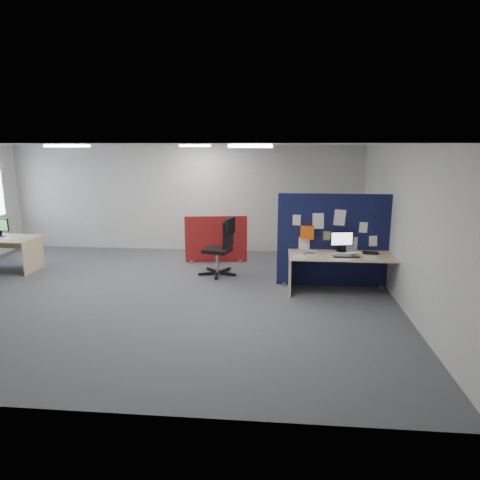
# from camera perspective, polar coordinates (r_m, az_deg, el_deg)

# --- Properties ---
(floor) EXTENTS (9.00, 9.00, 0.00)m
(floor) POSITION_cam_1_polar(r_m,az_deg,el_deg) (8.10, -12.49, -7.12)
(floor) COLOR #4C4E53
(floor) RESTS_ON ground
(ceiling) EXTENTS (9.00, 7.00, 0.02)m
(ceiling) POSITION_cam_1_polar(r_m,az_deg,el_deg) (7.64, -13.46, 12.33)
(ceiling) COLOR white
(ceiling) RESTS_ON wall_back
(wall_back) EXTENTS (9.00, 0.02, 2.70)m
(wall_back) POSITION_cam_1_polar(r_m,az_deg,el_deg) (11.10, -7.38, 5.54)
(wall_back) COLOR silver
(wall_back) RESTS_ON floor
(wall_front) EXTENTS (9.00, 0.02, 2.70)m
(wall_front) POSITION_cam_1_polar(r_m,az_deg,el_deg) (4.65, -26.36, -5.45)
(wall_front) COLOR silver
(wall_front) RESTS_ON floor
(wall_right) EXTENTS (0.02, 7.00, 2.70)m
(wall_right) POSITION_cam_1_polar(r_m,az_deg,el_deg) (7.66, 20.98, 1.68)
(wall_right) COLOR silver
(wall_right) RESTS_ON floor
(ceiling_lights) EXTENTS (4.10, 4.10, 0.04)m
(ceiling_lights) POSITION_cam_1_polar(r_m,az_deg,el_deg) (8.19, -9.68, 12.27)
(ceiling_lights) COLOR white
(ceiling_lights) RESTS_ON ceiling
(navy_divider) EXTENTS (2.18, 0.30, 1.79)m
(navy_divider) POSITION_cam_1_polar(r_m,az_deg,el_deg) (8.36, 12.37, -0.09)
(navy_divider) COLOR #100F37
(navy_divider) RESTS_ON floor
(main_desk) EXTENTS (1.95, 0.87, 0.73)m
(main_desk) POSITION_cam_1_polar(r_m,az_deg,el_deg) (8.12, 13.36, -2.92)
(main_desk) COLOR #DDB38D
(main_desk) RESTS_ON floor
(monitor_main) EXTENTS (0.43, 0.18, 0.38)m
(monitor_main) POSITION_cam_1_polar(r_m,az_deg,el_deg) (8.21, 13.44, -0.04)
(monitor_main) COLOR black
(monitor_main) RESTS_ON main_desk
(keyboard) EXTENTS (0.46, 0.19, 0.02)m
(keyboard) POSITION_cam_1_polar(r_m,az_deg,el_deg) (7.89, 13.90, -2.08)
(keyboard) COLOR black
(keyboard) RESTS_ON main_desk
(mouse) EXTENTS (0.11, 0.07, 0.03)m
(mouse) POSITION_cam_1_polar(r_m,az_deg,el_deg) (7.90, 15.38, -2.12)
(mouse) COLOR #A9AAAF
(mouse) RESTS_ON main_desk
(paper_tray) EXTENTS (0.30, 0.25, 0.01)m
(paper_tray) POSITION_cam_1_polar(r_m,az_deg,el_deg) (8.26, 17.01, -1.65)
(paper_tray) COLOR black
(paper_tray) RESTS_ON main_desk
(red_divider) EXTENTS (1.44, 0.30, 1.08)m
(red_divider) POSITION_cam_1_polar(r_m,az_deg,el_deg) (9.96, -3.21, 0.03)
(red_divider) COLOR maroon
(red_divider) RESTS_ON floor
(monitor_second) EXTENTS (0.43, 0.20, 0.39)m
(monitor_second) POSITION_cam_1_polar(r_m,az_deg,el_deg) (10.71, -29.37, 1.58)
(monitor_second) COLOR black
(monitor_second) RESTS_ON second_desk
(office_chair) EXTENTS (0.80, 0.78, 1.21)m
(office_chair) POSITION_cam_1_polar(r_m,az_deg,el_deg) (8.87, -2.32, -0.48)
(office_chair) COLOR black
(office_chair) RESTS_ON floor
(desk_papers) EXTENTS (1.49, 0.79, 0.00)m
(desk_papers) POSITION_cam_1_polar(r_m,az_deg,el_deg) (7.99, 11.73, -1.87)
(desk_papers) COLOR white
(desk_papers) RESTS_ON main_desk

